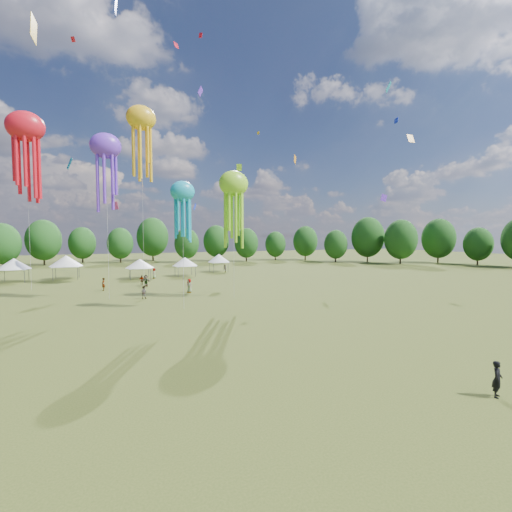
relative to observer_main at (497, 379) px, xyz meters
name	(u,v)px	position (x,y,z in m)	size (l,w,h in m)	color
ground	(315,414)	(-8.88, 2.11, -0.87)	(300.00, 300.00, 0.00)	#384416
observer_main	(497,379)	(0.00, 0.00, 0.00)	(0.64, 0.42, 1.75)	black
spectator_near	(143,292)	(-13.08, 33.97, -0.09)	(0.76, 0.59, 1.57)	gray
spectators_far	(164,278)	(-8.70, 47.08, 0.00)	(24.02, 23.92, 1.85)	gray
festival_tents	(120,262)	(-14.87, 58.20, 2.13)	(41.24, 10.60, 4.28)	#47474C
show_kites	(108,153)	(-16.68, 41.50, 18.06)	(28.87, 23.79, 27.67)	#7232DE
small_kites	(160,94)	(-9.15, 44.69, 28.25)	(72.57, 63.31, 43.15)	#7232DE
treeline	(130,242)	(-12.75, 64.62, 5.67)	(201.57, 95.24, 13.43)	#38281C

